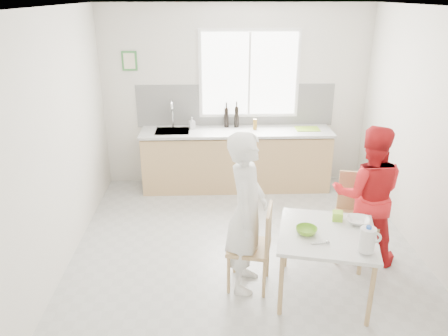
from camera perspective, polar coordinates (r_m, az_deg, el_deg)
The scene contains 21 objects.
ground at distance 5.13m, azimuth 2.90°, elevation -11.47°, with size 4.50×4.50×0.00m, color #B7B7B2.
room_shell at distance 4.44m, azimuth 3.30°, elevation 6.52°, with size 4.50×4.50×4.50m.
window at distance 6.62m, azimuth 3.32°, elevation 12.15°, with size 1.50×0.06×1.30m.
backsplash at distance 6.71m, azimuth 1.50°, elevation 8.17°, with size 3.00×0.02×0.65m, color white.
picture_frame at distance 6.66m, azimuth -12.25°, elevation 13.51°, with size 0.22×0.03×0.28m.
kitchen_counter at distance 6.68m, azimuth 1.55°, elevation 0.83°, with size 2.84×0.64×1.37m.
dining_table at distance 4.36m, azimuth 13.29°, elevation -9.06°, with size 1.08×1.08×0.69m.
chair_left at distance 4.43m, azimuth 4.19°, elevation -9.84°, with size 0.50×0.50×0.90m.
chair_far at distance 5.15m, azimuth 16.88°, elevation -5.49°, with size 0.54×0.54×0.97m.
person_white at distance 4.28m, azimuth 2.97°, elevation -5.90°, with size 0.60×0.40×1.66m, color white.
person_red at distance 4.99m, azimuth 18.23°, elevation -3.39°, with size 0.76×0.59×1.57m, color red.
bowl_green at distance 4.25m, azimuth 10.72°, elevation -8.03°, with size 0.20×0.20×0.06m, color #76B62A.
bowl_white at distance 4.55m, azimuth 17.11°, elevation -6.60°, with size 0.22×0.22×0.06m, color white.
milk_jug at distance 4.05m, azimuth 18.26°, elevation -8.85°, with size 0.19×0.14×0.25m.
green_box at distance 4.55m, azimuth 14.59°, elevation -6.08°, with size 0.10×0.10×0.09m, color #93D531.
spoon at distance 4.12m, azimuth 12.34°, elevation -9.58°, with size 0.01×0.01×0.16m, color #A5A5AA.
cutting_board at distance 6.68m, azimuth 10.83°, elevation 5.05°, with size 0.35×0.25×0.01m, color #8FC12C.
wine_bottle_a at distance 6.64m, azimuth 1.65°, elevation 6.72°, with size 0.07×0.07×0.32m, color black.
wine_bottle_b at distance 6.64m, azimuth 0.31°, elevation 6.65°, with size 0.07×0.07×0.30m, color black.
jar_amber at distance 6.54m, azimuth 4.07°, elevation 5.70°, with size 0.06×0.06×0.16m, color brown.
soap_bottle at distance 6.58m, azimuth -4.20°, elevation 5.89°, with size 0.08×0.08×0.18m, color #999999.
Camera 1 is at (-0.41, -4.26, 2.83)m, focal length 35.00 mm.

